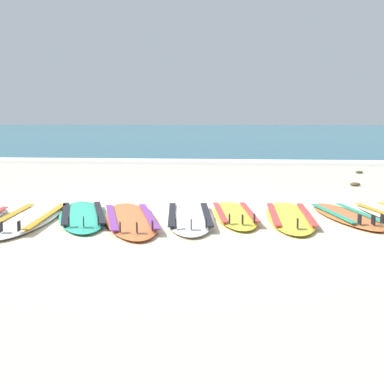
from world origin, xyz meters
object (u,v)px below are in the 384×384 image
object	(u,v)px
surfboard_2	(29,218)
surfboard_6	(235,215)
surfboard_4	(130,219)
surfboard_8	(346,216)
surfboard_5	(189,217)
surfboard_7	(290,217)
surfboard_3	(83,215)

from	to	relation	value
surfboard_2	surfboard_6	distance (m)	2.64
surfboard_4	surfboard_8	xyz separation A→B (m)	(2.74, 0.52, 0.00)
surfboard_5	surfboard_7	bearing A→B (deg)	6.06
surfboard_7	surfboard_3	bearing A→B (deg)	-176.43
surfboard_4	surfboard_6	bearing A→B (deg)	19.17
surfboard_4	surfboard_2	bearing A→B (deg)	-176.28
surfboard_5	surfboard_7	xyz separation A→B (m)	(1.28, 0.14, -0.00)
surfboard_8	surfboard_3	bearing A→B (deg)	-174.69
surfboard_6	surfboard_8	bearing A→B (deg)	2.65
surfboard_7	surfboard_6	bearing A→B (deg)	173.30
surfboard_3	surfboard_6	world-z (taller)	same
surfboard_8	surfboard_2	bearing A→B (deg)	-171.51
surfboard_2	surfboard_8	world-z (taller)	same
surfboard_4	surfboard_5	world-z (taller)	same
surfboard_2	surfboard_4	size ratio (longest dim) A/B	0.99
surfboard_3	surfboard_2	bearing A→B (deg)	-155.19
surfboard_3	surfboard_8	world-z (taller)	same
surfboard_5	surfboard_8	world-z (taller)	same
surfboard_3	surfboard_5	xyz separation A→B (m)	(1.40, 0.03, -0.00)
surfboard_5	surfboard_6	size ratio (longest dim) A/B	1.15
surfboard_4	surfboard_8	size ratio (longest dim) A/B	1.25
surfboard_4	surfboard_7	bearing A→B (deg)	10.37
surfboard_3	surfboard_6	size ratio (longest dim) A/B	1.14
surfboard_2	surfboard_7	bearing A→B (deg)	7.79
surfboard_3	surfboard_8	distance (m)	3.43
surfboard_4	surfboard_6	world-z (taller)	same
surfboard_2	surfboard_7	world-z (taller)	same
surfboard_2	surfboard_8	distance (m)	4.07
surfboard_2	surfboard_7	size ratio (longest dim) A/B	1.10
surfboard_6	surfboard_2	bearing A→B (deg)	-168.32
surfboard_5	surfboard_8	size ratio (longest dim) A/B	1.20
surfboard_2	surfboard_5	distance (m)	2.03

